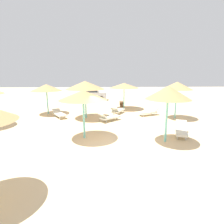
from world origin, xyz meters
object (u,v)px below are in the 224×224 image
Objects in this scene: parasol_4 at (177,86)px; parked_car at (92,94)px; lounger_4 at (149,112)px; lounger_5 at (118,110)px; parasol_0 at (168,93)px; parasol_3 at (85,85)px; parasol_2 at (46,88)px; parasol_5 at (124,86)px; lounger_2 at (59,114)px; lounger_0 at (181,130)px; parasol_8 at (83,95)px; bench_0 at (121,103)px; lounger_3 at (109,117)px.

parked_car is at bearing 125.32° from parasol_4.
lounger_4 is 1.02× the size of lounger_5.
parasol_3 is (-4.87, 5.56, 0.04)m from parasol_0.
parasol_3 is (3.66, -1.68, 0.32)m from parasol_2.
parasol_5 reaches higher than lounger_5.
lounger_0 is at bearing -30.16° from lounger_2.
parasol_3 reaches higher than lounger_2.
parked_car is (3.46, 8.58, -1.58)m from parasol_2.
parasol_8 is 10.87m from bench_0.
lounger_2 is (-2.68, 5.07, -2.17)m from parasol_8.
parasol_3 is 3.90m from lounger_5.
parasol_8 is (4.04, -6.47, 0.08)m from parasol_2.
parked_car is (-0.58, 15.06, -1.66)m from parasol_8.
lounger_0 is 5.30m from lounger_4.
parasol_0 is 1.10× the size of parasol_8.
parasol_3 reaches higher than bench_0.
lounger_0 is at bearing -32.77° from parasol_2.
lounger_2 is at bearing -149.63° from parasol_5.
parasol_2 reaches higher than lounger_5.
lounger_4 is at bearing 26.39° from lounger_3.
parasol_0 is 4.55m from parasol_8.
parasol_8 is at bearing -148.47° from parasol_4.
parasol_3 is at bearing 94.54° from parasol_8.
parasol_2 is 0.66× the size of parked_car.
parasol_2 is 7.54m from parasol_5.
parasol_2 is 1.45× the size of lounger_3.
parasol_0 is 6.65m from lounger_4.
parasol_4 is 10.03m from lounger_2.
parasol_4 reaches higher than parasol_5.
parasol_4 is 13.30m from parked_car.
lounger_4 is at bearing 84.27° from parasol_0.
parasol_8 is at bearing -111.26° from lounger_5.
parked_car is (-2.97, 8.92, 0.50)m from lounger_5.
lounger_4 is (3.57, 1.77, -0.00)m from lounger_3.
lounger_3 is at bearing 67.21° from parasol_8.
parasol_8 is (0.38, -4.80, -0.24)m from parasol_3.
parasol_2 is 0.85× the size of parasol_3.
lounger_0 is 1.05× the size of lounger_3.
parasol_2 is 6.76m from lounger_5.
lounger_4 is at bearing -6.57° from parasol_2.
parasol_3 is 0.78× the size of parked_car.
lounger_5 reaches higher than lounger_4.
parasol_4 is at bearing -4.45° from lounger_2.
parasol_4 reaches higher than lounger_4.
lounger_2 is 4.45m from lounger_3.
parked_car is at bearing 127.18° from bench_0.
lounger_5 is at bearing 106.90° from parasol_0.
lounger_2 is at bearing -138.49° from bench_0.
parasol_5 is at bearing 70.83° from lounger_5.
lounger_2 is (-5.90, -3.46, -2.12)m from parasol_5.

